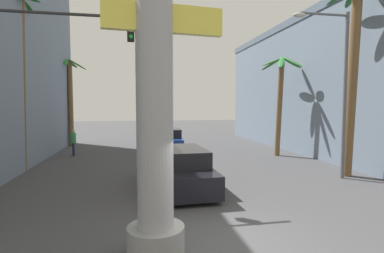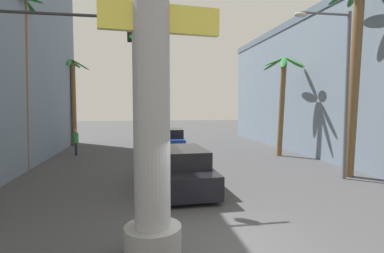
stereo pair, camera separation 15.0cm
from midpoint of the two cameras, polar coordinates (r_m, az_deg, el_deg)
ground_plane at (r=16.98m, az=-3.36°, el=-6.89°), size 94.57×94.57×0.00m
building_right at (r=23.79m, az=24.97°, el=7.05°), size 6.13×23.12×9.22m
neon_sign_pole at (r=6.23m, az=-7.03°, el=14.05°), size 2.79×1.20×9.61m
street_lamp at (r=14.42m, az=26.46°, el=8.16°), size 2.60×0.28×7.19m
traffic_light_mast at (r=11.14m, az=-27.66°, el=9.98°), size 5.82×0.32×6.29m
car_lead at (r=11.81m, az=-1.62°, el=-8.07°), size 2.14×5.08×1.56m
car_far at (r=21.40m, az=-3.83°, el=-2.63°), size 2.11×4.30×1.56m
palm_tree_near_right at (r=15.18m, az=28.98°, el=10.67°), size 3.24×3.14×8.63m
palm_tree_far_left at (r=26.04m, az=-21.67°, el=5.95°), size 3.03×3.14×6.98m
palm_tree_mid_left at (r=17.06m, az=-29.44°, el=10.59°), size 2.48×2.41×8.65m
palm_tree_mid_right at (r=19.74m, az=17.07°, el=6.39°), size 3.02×2.82×6.28m
pedestrian_far_left at (r=20.62m, az=-21.06°, el=-2.47°), size 0.41×0.41×1.68m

